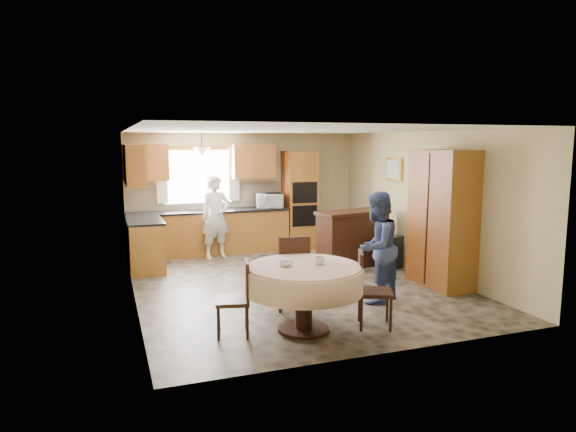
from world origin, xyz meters
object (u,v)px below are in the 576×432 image
(chair_back, at_px, (292,269))
(person_sink, at_px, (216,217))
(chair_right, at_px, (369,286))
(cupboard, at_px, (442,219))
(oven_tower, at_px, (300,200))
(dining_table, at_px, (304,280))
(chair_left, at_px, (239,294))
(person_dining, at_px, (376,247))
(sideboard, at_px, (352,240))

(chair_back, bearing_deg, person_sink, -77.84)
(chair_back, relative_size, person_sink, 0.63)
(chair_right, bearing_deg, person_sink, 36.31)
(cupboard, height_order, chair_right, cupboard)
(chair_right, bearing_deg, cupboard, -33.59)
(cupboard, bearing_deg, oven_tower, 106.59)
(chair_right, bearing_deg, dining_table, 104.46)
(chair_left, bearing_deg, chair_back, 138.81)
(oven_tower, bearing_deg, chair_back, -112.30)
(person_sink, height_order, person_dining, person_sink)
(oven_tower, xyz_separation_m, sideboard, (0.32, -1.93, -0.57))
(sideboard, xyz_separation_m, chair_left, (-2.87, -2.68, 0.01))
(chair_right, xyz_separation_m, person_sink, (-1.00, 4.49, 0.30))
(chair_back, bearing_deg, oven_tower, -105.37)
(cupboard, distance_m, person_dining, 1.51)
(person_dining, bearing_deg, dining_table, -5.28)
(oven_tower, xyz_separation_m, chair_left, (-2.55, -4.61, -0.56))
(cupboard, bearing_deg, sideboard, 114.10)
(chair_back, relative_size, person_dining, 0.65)
(dining_table, height_order, person_dining, person_dining)
(oven_tower, relative_size, sideboard, 1.54)
(person_sink, bearing_deg, chair_left, -107.63)
(chair_left, bearing_deg, sideboard, 146.05)
(oven_tower, relative_size, person_sink, 1.28)
(person_sink, distance_m, person_dining, 3.95)
(chair_right, xyz_separation_m, person_dining, (0.59, 0.87, 0.28))
(dining_table, xyz_separation_m, person_dining, (1.41, 0.74, 0.16))
(sideboard, distance_m, cupboard, 1.92)
(dining_table, xyz_separation_m, chair_back, (0.15, 0.81, -0.06))
(chair_left, height_order, person_sink, person_sink)
(chair_left, height_order, chair_back, chair_back)
(dining_table, bearing_deg, chair_left, 170.28)
(oven_tower, distance_m, chair_right, 5.00)
(chair_back, xyz_separation_m, person_sink, (-0.32, 3.55, 0.25))
(oven_tower, height_order, chair_right, oven_tower)
(sideboard, height_order, chair_left, sideboard)
(dining_table, height_order, chair_left, chair_left)
(chair_left, bearing_deg, cupboard, 118.72)
(cupboard, xyz_separation_m, chair_left, (-3.62, -1.02, -0.59))
(sideboard, distance_m, dining_table, 3.51)
(chair_left, relative_size, person_sink, 0.55)
(sideboard, bearing_deg, person_sink, 134.98)
(person_dining, bearing_deg, chair_back, -36.01)
(chair_left, relative_size, chair_back, 0.87)
(cupboard, xyz_separation_m, chair_right, (-2.01, -1.29, -0.56))
(sideboard, distance_m, chair_left, 3.93)
(sideboard, xyz_separation_m, chair_right, (-1.27, -2.95, 0.04))
(oven_tower, height_order, chair_left, oven_tower)
(cupboard, relative_size, person_sink, 1.32)
(dining_table, distance_m, chair_left, 0.81)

